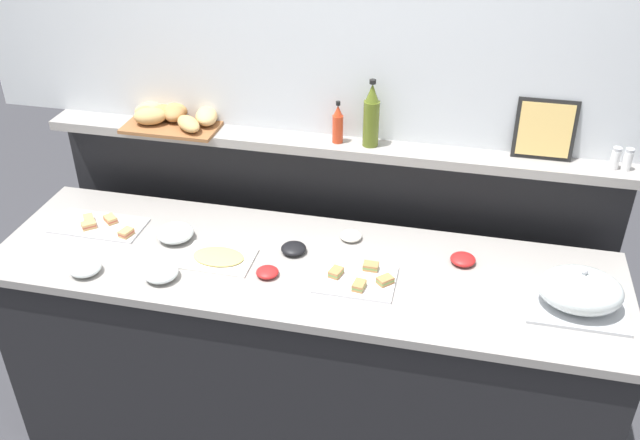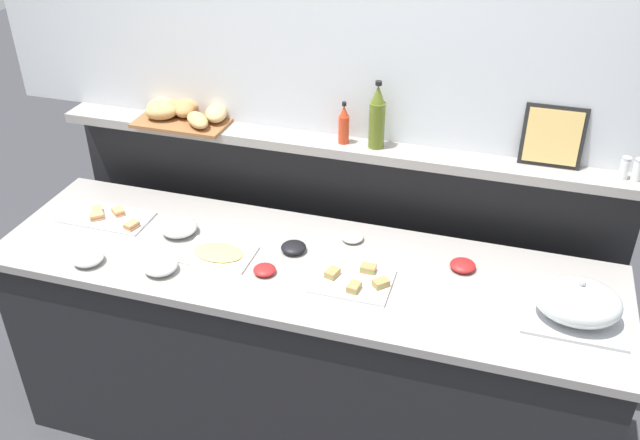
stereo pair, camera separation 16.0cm
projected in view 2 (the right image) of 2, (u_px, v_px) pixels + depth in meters
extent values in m
plane|color=#38383D|center=(340.00, 343.00, 3.58)|extent=(12.00, 12.00, 0.00)
cube|color=black|center=(303.00, 357.00, 2.86)|extent=(2.36, 0.65, 0.89)
cube|color=gray|center=(301.00, 267.00, 2.61)|extent=(2.40, 0.69, 0.03)
cube|color=black|center=(337.00, 258.00, 3.20)|extent=(2.44, 0.08, 1.19)
cube|color=gray|center=(336.00, 142.00, 2.84)|extent=(2.44, 0.22, 0.04)
cube|color=silver|center=(352.00, 281.00, 2.50)|extent=(0.29, 0.22, 0.01)
cube|color=#AD7A47|center=(368.00, 270.00, 2.54)|extent=(0.06, 0.04, 0.01)
cube|color=#66994C|center=(368.00, 269.00, 2.54)|extent=(0.06, 0.04, 0.01)
cube|color=#AD7A47|center=(368.00, 267.00, 2.53)|extent=(0.06, 0.04, 0.01)
cube|color=#AD7A47|center=(332.00, 275.00, 2.52)|extent=(0.05, 0.06, 0.01)
cube|color=#66994C|center=(332.00, 273.00, 2.51)|extent=(0.05, 0.06, 0.01)
cube|color=#AD7A47|center=(332.00, 271.00, 2.51)|extent=(0.05, 0.06, 0.01)
cube|color=#AD7A47|center=(381.00, 285.00, 2.46)|extent=(0.07, 0.07, 0.01)
cube|color=#66994C|center=(381.00, 283.00, 2.46)|extent=(0.07, 0.07, 0.01)
cube|color=#AD7A47|center=(381.00, 281.00, 2.46)|extent=(0.07, 0.07, 0.01)
cube|color=#AD7A47|center=(354.00, 289.00, 2.44)|extent=(0.05, 0.06, 0.01)
cube|color=#66994C|center=(354.00, 287.00, 2.44)|extent=(0.05, 0.06, 0.01)
cube|color=#AD7A47|center=(354.00, 285.00, 2.44)|extent=(0.05, 0.06, 0.01)
cube|color=silver|center=(107.00, 217.00, 2.88)|extent=(0.37, 0.18, 0.01)
cube|color=tan|center=(132.00, 227.00, 2.79)|extent=(0.05, 0.06, 0.01)
cube|color=#B24738|center=(132.00, 225.00, 2.79)|extent=(0.05, 0.06, 0.01)
cube|color=tan|center=(131.00, 223.00, 2.79)|extent=(0.05, 0.06, 0.01)
cube|color=tan|center=(118.00, 213.00, 2.88)|extent=(0.07, 0.07, 0.01)
cube|color=#B24738|center=(118.00, 211.00, 2.88)|extent=(0.07, 0.07, 0.01)
cube|color=tan|center=(118.00, 210.00, 2.88)|extent=(0.07, 0.07, 0.01)
cube|color=tan|center=(97.00, 218.00, 2.85)|extent=(0.07, 0.07, 0.01)
cube|color=#B24738|center=(97.00, 216.00, 2.85)|extent=(0.07, 0.07, 0.01)
cube|color=tan|center=(96.00, 215.00, 2.84)|extent=(0.07, 0.07, 0.01)
cube|color=tan|center=(98.00, 212.00, 2.89)|extent=(0.06, 0.07, 0.01)
cube|color=#B24738|center=(97.00, 210.00, 2.89)|extent=(0.06, 0.07, 0.01)
cube|color=tan|center=(97.00, 209.00, 2.88)|extent=(0.06, 0.07, 0.01)
cube|color=white|center=(219.00, 255.00, 2.64)|extent=(0.27, 0.19, 0.01)
ellipsoid|color=#E5C666|center=(218.00, 252.00, 2.64)|extent=(0.20, 0.13, 0.01)
cube|color=#B7BABF|center=(573.00, 319.00, 2.32)|extent=(0.34, 0.24, 0.01)
ellipsoid|color=silver|center=(578.00, 302.00, 2.28)|extent=(0.29, 0.23, 0.14)
sphere|color=#B7BABF|center=(583.00, 283.00, 2.24)|extent=(0.02, 0.02, 0.02)
ellipsoid|color=silver|center=(88.00, 258.00, 2.59)|extent=(0.12, 0.12, 0.05)
ellipsoid|color=#F28C4C|center=(88.00, 260.00, 2.60)|extent=(0.09, 0.09, 0.03)
ellipsoid|color=silver|center=(160.00, 266.00, 2.55)|extent=(0.13, 0.13, 0.05)
ellipsoid|color=#F28C4C|center=(160.00, 268.00, 2.55)|extent=(0.10, 0.10, 0.03)
ellipsoid|color=silver|center=(179.00, 227.00, 2.76)|extent=(0.15, 0.15, 0.06)
ellipsoid|color=#E5CC66|center=(179.00, 229.00, 2.77)|extent=(0.11, 0.11, 0.04)
ellipsoid|color=red|center=(463.00, 265.00, 2.56)|extent=(0.10, 0.10, 0.03)
ellipsoid|color=black|center=(294.00, 247.00, 2.66)|extent=(0.10, 0.10, 0.03)
ellipsoid|color=red|center=(265.00, 270.00, 2.54)|extent=(0.08, 0.08, 0.03)
ellipsoid|color=silver|center=(352.00, 237.00, 2.73)|extent=(0.09, 0.09, 0.03)
cylinder|color=#56661E|center=(377.00, 125.00, 2.71)|extent=(0.06, 0.06, 0.19)
cone|color=#56661E|center=(378.00, 94.00, 2.64)|extent=(0.05, 0.05, 0.07)
cylinder|color=black|center=(379.00, 83.00, 2.62)|extent=(0.03, 0.03, 0.02)
cylinder|color=red|center=(344.00, 130.00, 2.76)|extent=(0.04, 0.04, 0.12)
cone|color=red|center=(344.00, 111.00, 2.72)|extent=(0.04, 0.04, 0.04)
cylinder|color=black|center=(344.00, 104.00, 2.70)|extent=(0.02, 0.02, 0.02)
cylinder|color=white|center=(624.00, 170.00, 2.51)|extent=(0.03, 0.03, 0.08)
cylinder|color=#B7BABF|center=(627.00, 159.00, 2.49)|extent=(0.03, 0.03, 0.01)
cylinder|color=white|center=(637.00, 171.00, 2.50)|extent=(0.03, 0.03, 0.08)
cylinder|color=#B7BABF|center=(640.00, 161.00, 2.48)|extent=(0.03, 0.03, 0.01)
cube|color=brown|center=(185.00, 120.00, 2.96)|extent=(0.40, 0.26, 0.02)
ellipsoid|color=tan|center=(216.00, 113.00, 2.93)|extent=(0.14, 0.17, 0.06)
ellipsoid|color=#B7844C|center=(188.00, 106.00, 3.00)|extent=(0.14, 0.16, 0.07)
ellipsoid|color=tan|center=(161.00, 111.00, 2.94)|extent=(0.16, 0.14, 0.07)
ellipsoid|color=#AD7A47|center=(185.00, 109.00, 2.97)|extent=(0.12, 0.15, 0.06)
ellipsoid|color=tan|center=(198.00, 120.00, 2.88)|extent=(0.16, 0.16, 0.05)
ellipsoid|color=#B7844C|center=(157.00, 109.00, 2.97)|extent=(0.12, 0.14, 0.06)
ellipsoid|color=tan|center=(164.00, 104.00, 3.02)|extent=(0.17, 0.17, 0.06)
ellipsoid|color=#AD7A47|center=(175.00, 107.00, 3.00)|extent=(0.15, 0.16, 0.05)
cube|color=black|center=(553.00, 136.00, 2.57)|extent=(0.23, 0.05, 0.23)
cube|color=#E0B766|center=(553.00, 137.00, 2.56)|extent=(0.20, 0.04, 0.20)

